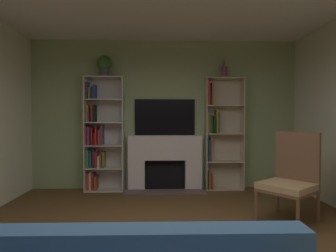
{
  "coord_description": "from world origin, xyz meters",
  "views": [
    {
      "loc": [
        -0.13,
        -2.62,
        1.37
      ],
      "look_at": [
        0.0,
        1.24,
        1.27
      ],
      "focal_mm": 31.2,
      "sensor_mm": 36.0,
      "label": 1
    }
  ],
  "objects_px": {
    "tv": "(165,117)",
    "armchair": "(291,178)",
    "bookshelf_right": "(219,132)",
    "bookshelf_left": "(100,137)",
    "potted_plant": "(104,65)",
    "vase_with_flowers": "(225,71)",
    "fireplace": "(165,161)"
  },
  "relations": [
    {
      "from": "fireplace",
      "to": "armchair",
      "type": "distance_m",
      "value": 2.42
    },
    {
      "from": "tv",
      "to": "armchair",
      "type": "xyz_separation_m",
      "value": [
        1.66,
        -1.85,
        -0.82
      ]
    },
    {
      "from": "tv",
      "to": "bookshelf_right",
      "type": "distance_m",
      "value": 1.1
    },
    {
      "from": "vase_with_flowers",
      "to": "armchair",
      "type": "height_order",
      "value": "vase_with_flowers"
    },
    {
      "from": "armchair",
      "to": "bookshelf_left",
      "type": "bearing_deg",
      "value": 148.68
    },
    {
      "from": "fireplace",
      "to": "bookshelf_left",
      "type": "bearing_deg",
      "value": 179.9
    },
    {
      "from": "fireplace",
      "to": "armchair",
      "type": "relative_size",
      "value": 1.28
    },
    {
      "from": "bookshelf_right",
      "to": "bookshelf_left",
      "type": "bearing_deg",
      "value": -179.47
    },
    {
      "from": "fireplace",
      "to": "tv",
      "type": "height_order",
      "value": "tv"
    },
    {
      "from": "tv",
      "to": "vase_with_flowers",
      "type": "relative_size",
      "value": 2.9
    },
    {
      "from": "fireplace",
      "to": "armchair",
      "type": "xyz_separation_m",
      "value": [
        1.66,
        -1.76,
        0.02
      ]
    },
    {
      "from": "fireplace",
      "to": "bookshelf_left",
      "type": "distance_m",
      "value": 1.32
    },
    {
      "from": "fireplace",
      "to": "vase_with_flowers",
      "type": "distance_m",
      "value": 2.08
    },
    {
      "from": "bookshelf_left",
      "to": "armchair",
      "type": "height_order",
      "value": "bookshelf_left"
    },
    {
      "from": "potted_plant",
      "to": "armchair",
      "type": "bearing_deg",
      "value": -31.73
    },
    {
      "from": "fireplace",
      "to": "bookshelf_right",
      "type": "xyz_separation_m",
      "value": [
        1.06,
        0.02,
        0.55
      ]
    },
    {
      "from": "bookshelf_right",
      "to": "vase_with_flowers",
      "type": "bearing_deg",
      "value": -30.64
    },
    {
      "from": "bookshelf_left",
      "to": "armchair",
      "type": "bearing_deg",
      "value": -31.32
    },
    {
      "from": "tv",
      "to": "armchair",
      "type": "distance_m",
      "value": 2.62
    },
    {
      "from": "bookshelf_right",
      "to": "tv",
      "type": "bearing_deg",
      "value": 176.28
    },
    {
      "from": "fireplace",
      "to": "bookshelf_left",
      "type": "height_order",
      "value": "bookshelf_left"
    },
    {
      "from": "vase_with_flowers",
      "to": "potted_plant",
      "type": "bearing_deg",
      "value": 180.0
    },
    {
      "from": "potted_plant",
      "to": "bookshelf_right",
      "type": "bearing_deg",
      "value": 1.33
    },
    {
      "from": "fireplace",
      "to": "potted_plant",
      "type": "bearing_deg",
      "value": -178.62
    },
    {
      "from": "bookshelf_right",
      "to": "potted_plant",
      "type": "distance_m",
      "value": 2.55
    },
    {
      "from": "tv",
      "to": "bookshelf_right",
      "type": "xyz_separation_m",
      "value": [
        1.06,
        -0.07,
        -0.29
      ]
    },
    {
      "from": "bookshelf_left",
      "to": "potted_plant",
      "type": "relative_size",
      "value": 5.3
    },
    {
      "from": "tv",
      "to": "vase_with_flowers",
      "type": "distance_m",
      "value": 1.46
    },
    {
      "from": "fireplace",
      "to": "vase_with_flowers",
      "type": "relative_size",
      "value": 3.76
    },
    {
      "from": "armchair",
      "to": "bookshelf_right",
      "type": "bearing_deg",
      "value": 108.51
    },
    {
      "from": "bookshelf_right",
      "to": "fireplace",
      "type": "bearing_deg",
      "value": -178.73
    },
    {
      "from": "bookshelf_left",
      "to": "bookshelf_right",
      "type": "bearing_deg",
      "value": 0.53
    }
  ]
}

